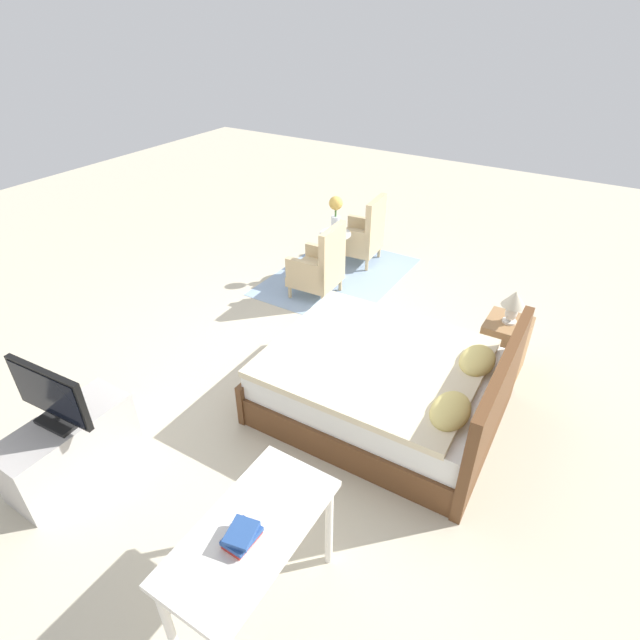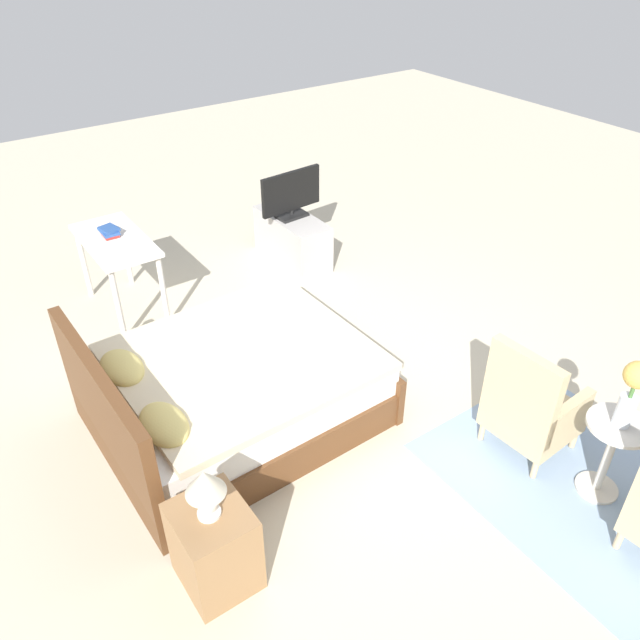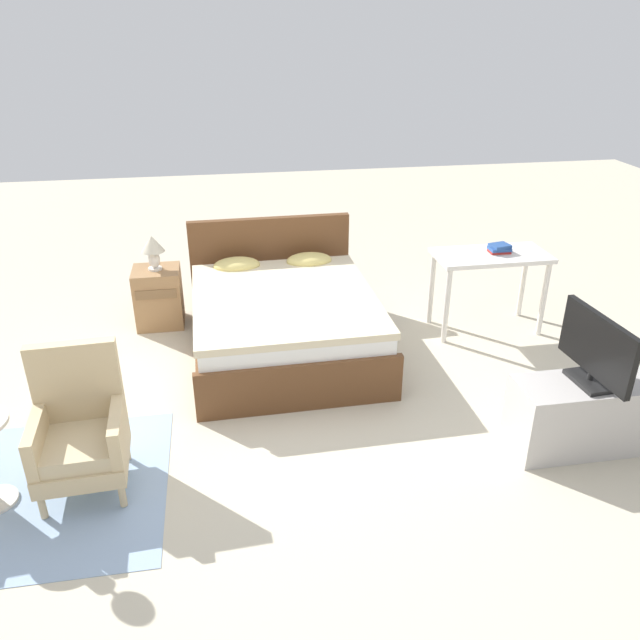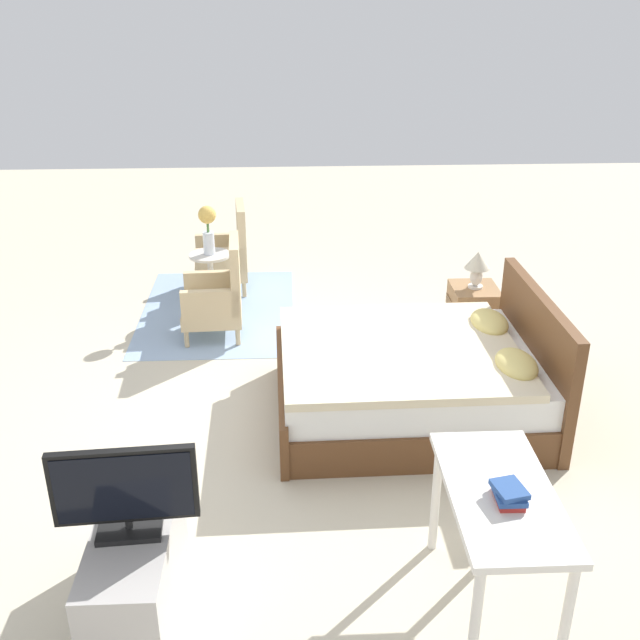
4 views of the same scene
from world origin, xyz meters
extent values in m
plane|color=beige|center=(0.00, 0.00, 0.00)|extent=(16.00, 16.00, 0.00)
cube|color=#8EA8C6|center=(-1.83, -0.72, 0.00)|extent=(2.10, 1.50, 0.01)
cube|color=brown|center=(0.17, 0.88, 0.14)|extent=(1.59, 1.99, 0.28)
cube|color=white|center=(0.17, 0.88, 0.40)|extent=(1.52, 1.91, 0.24)
cube|color=beige|center=(0.18, 0.80, 0.55)|extent=(1.57, 1.76, 0.06)
cube|color=brown|center=(0.16, 1.82, 0.48)|extent=(1.58, 0.11, 0.96)
cube|color=brown|center=(0.19, -0.08, 0.20)|extent=(1.58, 0.09, 0.40)
ellipsoid|color=#DBC670|center=(-0.19, 1.56, 0.59)|extent=(0.45, 0.29, 0.14)
ellipsoid|color=#DBC670|center=(0.51, 1.57, 0.59)|extent=(0.45, 0.29, 0.14)
cylinder|color=#CCB284|center=(-2.18, -0.47, 0.09)|extent=(0.04, 0.04, 0.16)
cylinder|color=#CCB284|center=(-1.49, -0.96, 0.09)|extent=(0.04, 0.04, 0.16)
cylinder|color=#CCB284|center=(-1.03, -0.94, 0.09)|extent=(0.04, 0.04, 0.16)
cylinder|color=#CCB284|center=(-1.51, -0.50, 0.09)|extent=(0.04, 0.04, 0.16)
cylinder|color=#CCB284|center=(-1.06, -0.48, 0.09)|extent=(0.04, 0.04, 0.16)
cube|color=#CCB284|center=(-1.27, -0.72, 0.23)|extent=(0.57, 0.57, 0.12)
cube|color=#C6B289|center=(-1.27, -0.72, 0.34)|extent=(0.52, 0.52, 0.10)
cube|color=#CCB284|center=(-1.28, -0.49, 0.61)|extent=(0.54, 0.11, 0.64)
cube|color=#CCB284|center=(-1.51, -0.73, 0.42)|extent=(0.10, 0.52, 0.26)
cube|color=#CCB284|center=(-1.04, -0.71, 0.42)|extent=(0.10, 0.52, 0.26)
cylinder|color=beige|center=(-1.83, -0.77, 0.01)|extent=(0.28, 0.28, 0.03)
cylinder|color=beige|center=(-1.83, -0.77, 0.30)|extent=(0.06, 0.06, 0.56)
cylinder|color=beige|center=(-1.83, -0.77, 0.59)|extent=(0.40, 0.40, 0.02)
cylinder|color=silver|center=(-1.83, -0.77, 0.72)|extent=(0.11, 0.11, 0.22)
cylinder|color=#477538|center=(-1.83, -0.77, 0.88)|extent=(0.02, 0.02, 0.10)
sphere|color=#E0B251|center=(-1.83, -0.77, 1.00)|extent=(0.17, 0.17, 0.17)
cube|color=#997047|center=(-0.95, 1.63, 0.28)|extent=(0.44, 0.40, 0.57)
cube|color=brown|center=(-0.95, 1.42, 0.40)|extent=(0.37, 0.01, 0.09)
cylinder|color=silver|center=(-0.95, 1.63, 0.58)|extent=(0.13, 0.13, 0.02)
ellipsoid|color=silver|center=(-0.95, 1.63, 0.67)|extent=(0.11, 0.11, 0.16)
cone|color=beige|center=(-0.95, 1.63, 0.82)|extent=(0.22, 0.22, 0.15)
cube|color=#B7B2AD|center=(2.04, -0.83, 0.26)|extent=(0.96, 0.40, 0.51)
cube|color=black|center=(2.04, -0.83, 0.53)|extent=(0.22, 0.33, 0.03)
cylinder|color=black|center=(2.04, -0.83, 0.57)|extent=(0.04, 0.04, 0.05)
cube|color=black|center=(2.04, -0.83, 0.80)|extent=(0.09, 0.71, 0.41)
cube|color=black|center=(2.06, -0.83, 0.80)|extent=(0.05, 0.66, 0.37)
cylinder|color=silver|center=(1.65, 0.80, 0.36)|extent=(0.05, 0.05, 0.72)
cylinder|color=silver|center=(2.59, 0.80, 0.36)|extent=(0.05, 0.05, 0.72)
cylinder|color=silver|center=(1.65, 1.22, 0.36)|extent=(0.05, 0.05, 0.72)
cylinder|color=silver|center=(2.59, 1.22, 0.36)|extent=(0.05, 0.05, 0.72)
cube|color=silver|center=(2.12, 1.01, 0.74)|extent=(1.04, 0.52, 0.04)
cube|color=#AD2823|center=(2.20, 1.02, 0.78)|extent=(0.19, 0.13, 0.02)
cube|color=#284C8E|center=(2.20, 1.02, 0.80)|extent=(0.19, 0.14, 0.03)
cube|color=#284C8E|center=(2.20, 1.02, 0.83)|extent=(0.19, 0.17, 0.03)
camera|label=1|loc=(3.29, 2.17, 3.12)|focal=28.00mm
camera|label=2|loc=(-3.07, 2.39, 3.33)|focal=35.00mm
camera|label=3|loc=(-0.33, -4.04, 2.72)|focal=35.00mm
camera|label=4|loc=(5.05, -0.02, 3.06)|focal=42.00mm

